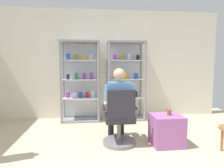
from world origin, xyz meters
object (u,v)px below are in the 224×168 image
display_cabinet_right (125,80)px  tea_glass (169,112)px  office_chair (120,122)px  seated_shopkeeper (118,102)px  display_cabinet_left (80,81)px  storage_crate (166,130)px

display_cabinet_right → tea_glass: display_cabinet_right is taller
office_chair → seated_shopkeeper: seated_shopkeeper is taller
display_cabinet_left → tea_glass: size_ratio=20.05×
display_cabinet_right → storage_crate: bearing=-75.5°
display_cabinet_left → storage_crate: (1.52, -1.62, -0.71)m
office_chair → tea_glass: (0.83, -0.06, 0.16)m
office_chair → seated_shopkeeper: 0.36m
storage_crate → seated_shopkeeper: bearing=164.0°
display_cabinet_left → tea_glass: (1.56, -1.62, -0.40)m
office_chair → seated_shopkeeper: (-0.00, 0.16, 0.32)m
office_chair → display_cabinet_right: bearing=76.6°
display_cabinet_right → seated_shopkeeper: size_ratio=1.47×
display_cabinet_left → office_chair: 1.81m
display_cabinet_left → seated_shopkeeper: 1.59m
storage_crate → display_cabinet_left: bearing=133.1°
storage_crate → tea_glass: 0.30m
seated_shopkeeper → tea_glass: (0.83, -0.22, -0.16)m
tea_glass → office_chair: bearing=175.8°
seated_shopkeeper → office_chair: bearing=-89.7°
office_chair → seated_shopkeeper: bearing=90.3°
display_cabinet_left → seated_shopkeeper: (0.73, -1.39, -0.25)m
display_cabinet_left → display_cabinet_right: 1.10m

